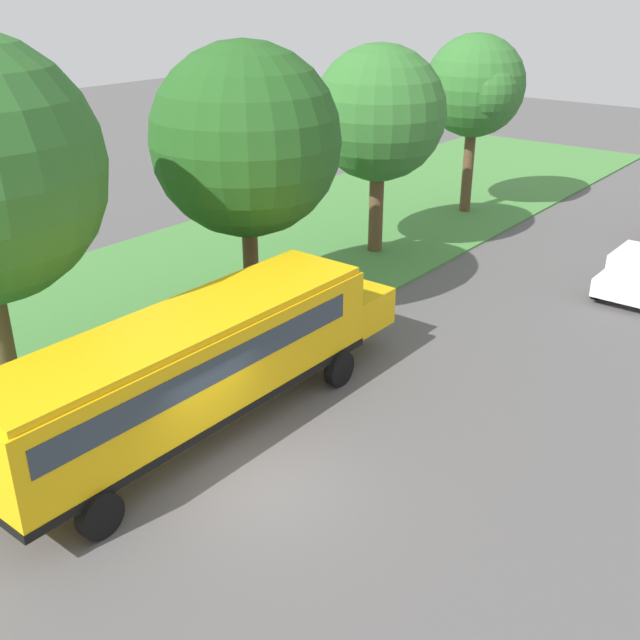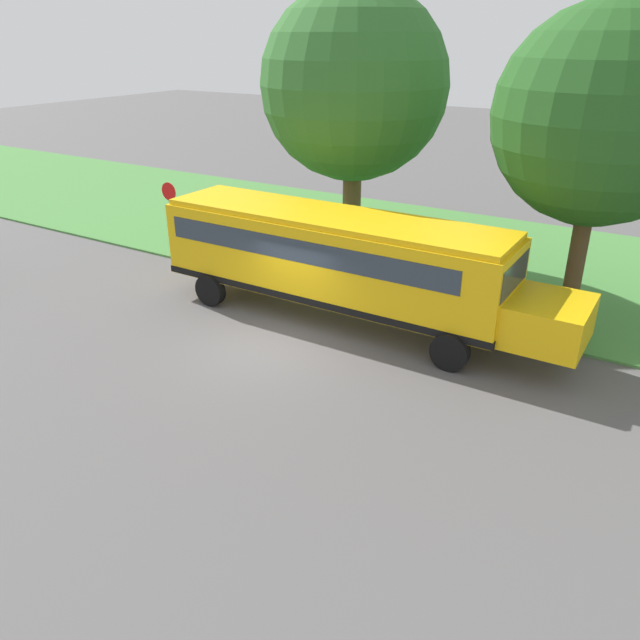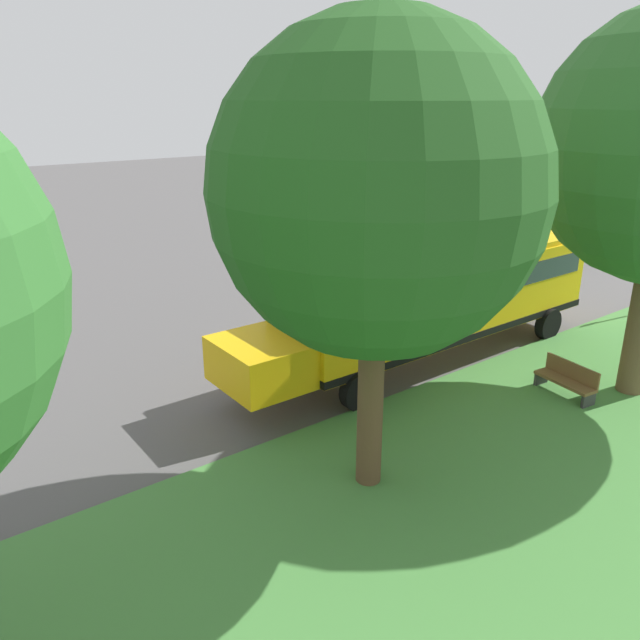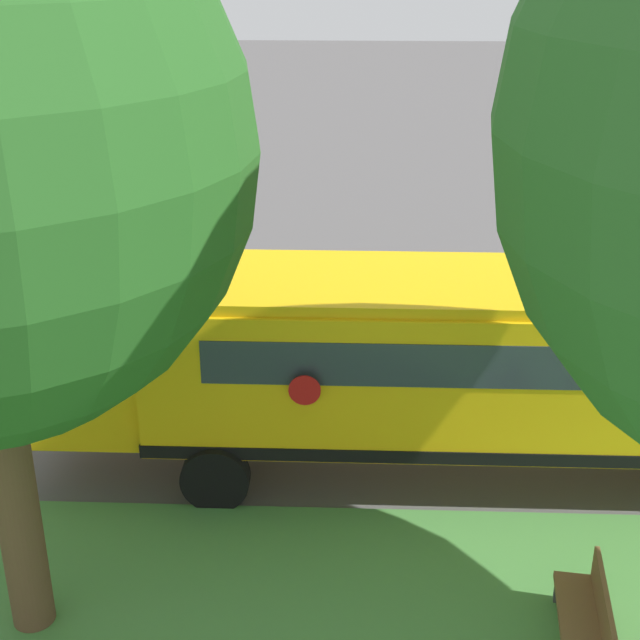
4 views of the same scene
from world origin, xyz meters
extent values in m
plane|color=#565454|center=(0.00, 0.00, 0.00)|extent=(120.00, 120.00, 0.00)
cube|color=yellow|center=(-2.68, 0.49, 1.90)|extent=(2.50, 10.50, 2.20)
cube|color=yellow|center=(-2.68, 6.69, 1.35)|extent=(2.20, 1.90, 1.10)
cube|color=yellow|center=(-2.68, 0.49, 3.08)|extent=(2.35, 10.29, 0.16)
cube|color=black|center=(-2.68, 0.49, 0.92)|extent=(2.54, 10.54, 0.20)
cube|color=#2D3842|center=(-2.68, 0.19, 2.36)|extent=(2.53, 9.24, 0.64)
cube|color=#2D3842|center=(-2.68, 5.69, 2.36)|extent=(2.25, 0.12, 0.80)
cylinder|color=red|center=(-4.11, 3.38, 2.05)|extent=(0.03, 0.44, 0.44)
cylinder|color=black|center=(-3.93, 4.69, 0.50)|extent=(0.30, 1.00, 1.00)
cylinder|color=black|center=(-1.43, 4.69, 0.50)|extent=(0.30, 1.00, 1.00)
cylinder|color=brown|center=(-6.43, 6.54, 1.82)|extent=(0.50, 0.50, 3.63)
cube|color=brown|center=(-6.61, 0.06, 0.45)|extent=(1.65, 0.69, 0.08)
cube|color=brown|center=(-6.64, -0.16, 0.70)|extent=(1.60, 0.26, 0.44)
cube|color=#333333|center=(-5.88, -0.03, 0.23)|extent=(0.14, 0.46, 0.45)
camera|label=1|loc=(9.43, -9.78, 10.20)|focal=42.00mm
camera|label=2|loc=(12.12, 9.22, 7.84)|focal=35.00mm
camera|label=3|loc=(-14.35, 13.72, 7.33)|focal=35.00mm
camera|label=4|loc=(-14.76, 2.75, 7.68)|focal=50.00mm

